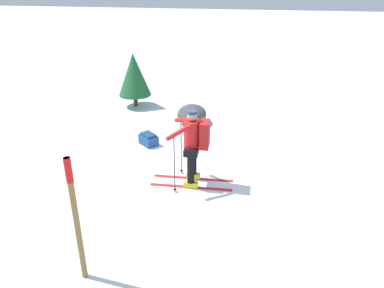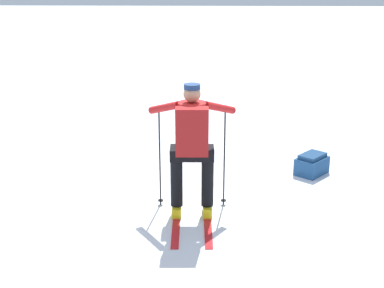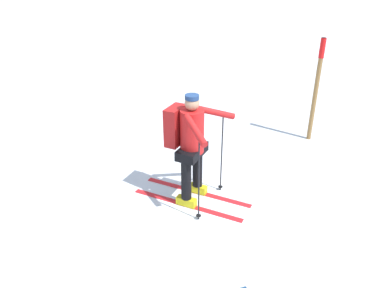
# 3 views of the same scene
# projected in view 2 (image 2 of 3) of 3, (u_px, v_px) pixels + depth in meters

# --- Properties ---
(ground_plane) EXTENTS (80.00, 80.00, 0.00)m
(ground_plane) POSITION_uv_depth(u_px,v_px,m) (191.00, 197.00, 7.21)
(ground_plane) COLOR white
(skier) EXTENTS (1.11, 1.77, 1.66)m
(skier) POSITION_uv_depth(u_px,v_px,m) (192.00, 142.00, 6.36)
(skier) COLOR red
(skier) RESTS_ON ground_plane
(dropped_backpack) EXTENTS (0.57, 0.58, 0.32)m
(dropped_backpack) POSITION_uv_depth(u_px,v_px,m) (312.00, 164.00, 8.00)
(dropped_backpack) COLOR navy
(dropped_backpack) RESTS_ON ground_plane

